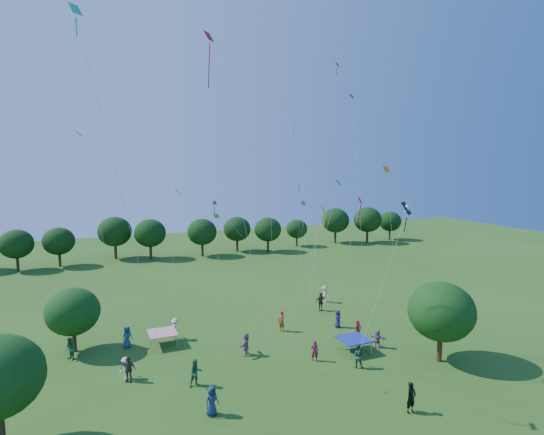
% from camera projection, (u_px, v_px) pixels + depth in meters
% --- Properties ---
extents(near_tree_north, '(4.09, 4.09, 5.08)m').
position_uv_depth(near_tree_north, '(73.00, 312.00, 33.00)').
color(near_tree_north, '#422B19').
rests_on(near_tree_north, ground).
extents(near_tree_east, '(4.82, 4.82, 6.01)m').
position_uv_depth(near_tree_east, '(441.00, 311.00, 31.26)').
color(near_tree_east, '#422B19').
rests_on(near_tree_east, ground).
extents(treeline, '(88.01, 8.77, 6.77)m').
position_uv_depth(treeline, '(163.00, 232.00, 67.23)').
color(treeline, '#422B19').
rests_on(treeline, ground).
extents(tent_red_stripe, '(2.20, 2.20, 1.10)m').
position_uv_depth(tent_red_stripe, '(162.00, 333.00, 34.43)').
color(tent_red_stripe, red).
rests_on(tent_red_stripe, ground).
extents(tent_blue, '(2.20, 2.20, 1.10)m').
position_uv_depth(tent_blue, '(353.00, 339.00, 33.16)').
color(tent_blue, '#182A9D').
rests_on(tent_blue, ground).
extents(man_in_black, '(0.76, 0.55, 1.85)m').
position_uv_depth(man_in_black, '(411.00, 398.00, 25.00)').
color(man_in_black, black).
rests_on(man_in_black, ground).
extents(crowd_person_0, '(0.47, 0.81, 1.60)m').
position_uv_depth(crowd_person_0, '(338.00, 319.00, 38.26)').
color(crowd_person_0, navy).
rests_on(crowd_person_0, ground).
extents(crowd_person_1, '(0.68, 0.80, 1.83)m').
position_uv_depth(crowd_person_1, '(282.00, 321.00, 37.33)').
color(crowd_person_1, '#94341B').
rests_on(crowd_person_1, ground).
extents(crowd_person_2, '(0.83, 0.95, 1.70)m').
position_uv_depth(crowd_person_2, '(70.00, 349.00, 31.78)').
color(crowd_person_2, '#2A6339').
rests_on(crowd_person_2, ground).
extents(crowd_person_3, '(0.67, 1.25, 1.84)m').
position_uv_depth(crowd_person_3, '(175.00, 329.00, 35.60)').
color(crowd_person_3, beige).
rests_on(crowd_person_3, ground).
extents(crowd_person_4, '(1.13, 0.90, 1.76)m').
position_uv_depth(crowd_person_4, '(128.00, 369.00, 28.62)').
color(crowd_person_4, '#3D3930').
rests_on(crowd_person_4, ground).
extents(crowd_person_5, '(1.48, 1.70, 1.79)m').
position_uv_depth(crowd_person_5, '(246.00, 344.00, 32.62)').
color(crowd_person_5, '#9B5A80').
rests_on(crowd_person_5, ground).
extents(crowd_person_6, '(0.99, 0.76, 1.77)m').
position_uv_depth(crowd_person_6, '(212.00, 401.00, 24.73)').
color(crowd_person_6, '#1A2D4D').
rests_on(crowd_person_6, ground).
extents(crowd_person_7, '(0.69, 0.58, 1.57)m').
position_uv_depth(crowd_person_7, '(315.00, 351.00, 31.68)').
color(crowd_person_7, maroon).
rests_on(crowd_person_7, ground).
extents(crowd_person_8, '(0.99, 0.88, 1.78)m').
position_uv_depth(crowd_person_8, '(358.00, 356.00, 30.62)').
color(crowd_person_8, '#214D2F').
rests_on(crowd_person_8, ground).
extents(crowd_person_9, '(0.93, 1.29, 1.80)m').
position_uv_depth(crowd_person_9, '(325.00, 294.00, 45.28)').
color(crowd_person_9, '#B9B394').
rests_on(crowd_person_9, ground).
extents(crowd_person_10, '(1.13, 0.56, 1.88)m').
position_uv_depth(crowd_person_10, '(321.00, 302.00, 42.64)').
color(crowd_person_10, '#39332E').
rests_on(crowd_person_10, ground).
extents(crowd_person_11, '(1.19, 1.43, 1.49)m').
position_uv_depth(crowd_person_11, '(377.00, 339.00, 34.00)').
color(crowd_person_11, '#9E5EA1').
rests_on(crowd_person_11, ground).
extents(crowd_person_12, '(1.00, 0.87, 1.78)m').
position_uv_depth(crowd_person_12, '(127.00, 337.00, 33.96)').
color(crowd_person_12, navy).
rests_on(crowd_person_12, ground).
extents(crowd_person_13, '(0.75, 0.56, 1.81)m').
position_uv_depth(crowd_person_13, '(358.00, 330.00, 35.26)').
color(crowd_person_13, maroon).
rests_on(crowd_person_13, ground).
extents(crowd_person_14, '(0.96, 0.61, 1.83)m').
position_uv_depth(crowd_person_14, '(196.00, 373.00, 28.01)').
color(crowd_person_14, '#265A3C').
rests_on(crowd_person_14, ground).
extents(crowd_person_15, '(1.08, 0.92, 1.53)m').
position_uv_depth(crowd_person_15, '(126.00, 368.00, 29.01)').
color(crowd_person_15, beige).
rests_on(crowd_person_15, ground).
extents(pirate_kite, '(5.98, 2.49, 10.48)m').
position_uv_depth(pirate_kite, '(406.00, 211.00, 32.29)').
color(pirate_kite, black).
extents(red_high_kite, '(3.51, 4.15, 22.51)m').
position_uv_depth(red_high_kite, '(219.00, 92.00, 29.55)').
color(red_high_kite, red).
extents(small_kite_0, '(1.47, 2.98, 22.78)m').
position_uv_depth(small_kite_0, '(328.00, 141.00, 40.86)').
color(small_kite_0, red).
extents(small_kite_1, '(0.47, 3.84, 17.83)m').
position_uv_depth(small_kite_1, '(299.00, 174.00, 44.91)').
color(small_kite_1, '#FF470D').
extents(small_kite_2, '(0.62, 6.34, 10.92)m').
position_uv_depth(small_kite_2, '(316.00, 238.00, 25.13)').
color(small_kite_2, yellow).
extents(small_kite_3, '(1.62, 1.73, 11.34)m').
position_uv_depth(small_kite_3, '(177.00, 211.00, 34.95)').
color(small_kite_3, '#2E8017').
extents(small_kite_4, '(0.51, 1.55, 9.92)m').
position_uv_depth(small_kite_4, '(302.00, 225.00, 40.70)').
color(small_kite_4, '#167AE4').
extents(small_kite_5, '(0.45, 3.62, 19.53)m').
position_uv_depth(small_kite_5, '(356.00, 161.00, 37.23)').
color(small_kite_5, '#8D1784').
extents(small_kite_6, '(2.03, 1.99, 6.09)m').
position_uv_depth(small_kite_6, '(317.00, 242.00, 45.25)').
color(small_kite_6, silver).
extents(small_kite_7, '(3.63, 0.67, 11.77)m').
position_uv_depth(small_kite_7, '(334.00, 200.00, 44.25)').
color(small_kite_7, '#0EB2D4').
extents(small_kite_8, '(1.72, 6.37, 11.39)m').
position_uv_depth(small_kite_8, '(351.00, 242.00, 26.59)').
color(small_kite_8, red).
extents(small_kite_9, '(2.98, 5.95, 16.07)m').
position_uv_depth(small_kite_9, '(88.00, 174.00, 34.39)').
color(small_kite_9, '#F2300C').
extents(small_kite_10, '(2.60, 0.63, 13.20)m').
position_uv_depth(small_kite_10, '(389.00, 205.00, 32.43)').
color(small_kite_10, orange).
extents(small_kite_11, '(0.65, 0.67, 10.10)m').
position_uv_depth(small_kite_11, '(218.00, 257.00, 28.17)').
color(small_kite_11, '#208F1A').
extents(small_kite_12, '(1.55, 2.74, 12.05)m').
position_uv_depth(small_kite_12, '(299.00, 213.00, 39.25)').
color(small_kite_12, blue).
extents(small_kite_13, '(7.33, 3.74, 9.79)m').
position_uv_depth(small_kite_13, '(233.00, 227.00, 41.80)').
color(small_kite_13, '#AC1CA0').
extents(small_kite_14, '(0.70, 0.38, 16.35)m').
position_uv_depth(small_kite_14, '(270.00, 192.00, 33.71)').
color(small_kite_14, white).
extents(small_kite_15, '(4.36, 0.65, 20.98)m').
position_uv_depth(small_kite_15, '(100.00, 111.00, 21.30)').
color(small_kite_15, '#0CBB8F').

